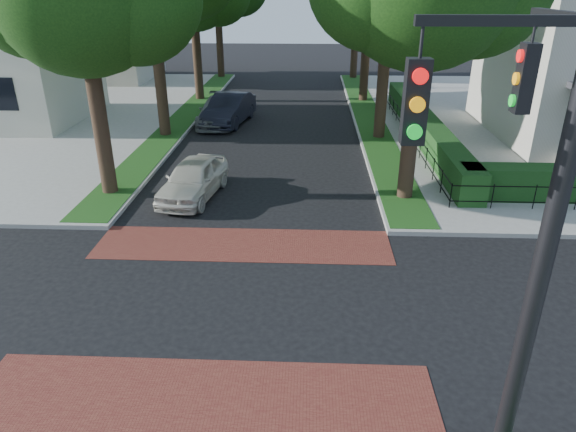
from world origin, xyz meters
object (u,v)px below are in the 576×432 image
object	(u,v)px
traffic_signal	(533,204)
parked_car_rear	(219,111)
parked_car_front	(193,179)
parked_car_middle	(229,109)

from	to	relation	value
traffic_signal	parked_car_rear	distance (m)	23.98
parked_car_front	parked_car_middle	xyz separation A→B (m)	(-0.28, 10.95, 0.11)
parked_car_middle	parked_car_front	bearing A→B (deg)	-78.80
traffic_signal	parked_car_rear	size ratio (longest dim) A/B	1.60
parked_car_front	parked_car_middle	bearing A→B (deg)	100.40
parked_car_middle	parked_car_rear	distance (m)	0.60
parked_car_middle	parked_car_rear	size ratio (longest dim) A/B	1.01
parked_car_front	parked_car_rear	world-z (taller)	parked_car_rear
parked_car_rear	parked_car_front	bearing A→B (deg)	-86.41
traffic_signal	parked_car_middle	distance (m)	23.87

